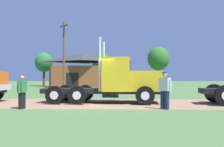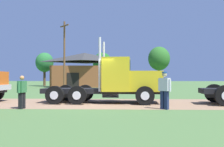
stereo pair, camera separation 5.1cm
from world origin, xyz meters
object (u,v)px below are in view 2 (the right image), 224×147
Objects in this scene: visitor_walking_mid at (165,89)px; utility_pole_far at (64,53)px; visitor_standing_near at (22,91)px; truck_foreground_white at (119,82)px; shed_building at (85,70)px.

visitor_walking_mid is 26.23m from utility_pole_far.
visitor_standing_near is at bearing -82.21° from utility_pole_far.
utility_pole_far is at bearing 97.79° from visitor_standing_near.
truck_foreground_white reaches higher than visitor_walking_mid.
visitor_standing_near is 6.68m from visitor_walking_mid.
utility_pole_far is at bearing -108.02° from shed_building.
visitor_walking_mid is 0.19× the size of utility_pole_far.
visitor_walking_mid is at bearing 0.25° from visitor_standing_near.
utility_pole_far is at bearing 112.57° from visitor_walking_mid.
truck_foreground_white is at bearing -77.71° from shed_building.
visitor_walking_mid is 0.16× the size of shed_building.
shed_building reaches higher than truck_foreground_white.
shed_building is at bearing 92.52° from visitor_standing_near.
visitor_standing_near is at bearing -179.75° from visitor_walking_mid.
visitor_standing_near is at bearing -145.56° from truck_foreground_white.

